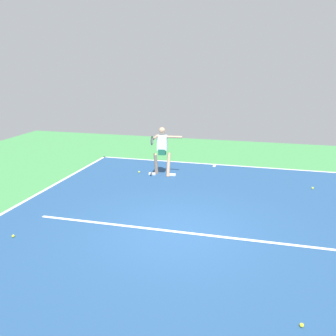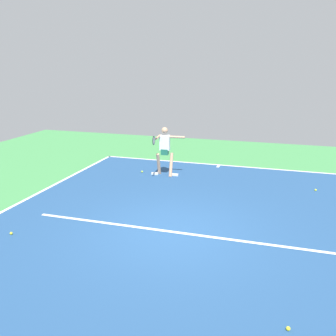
{
  "view_description": "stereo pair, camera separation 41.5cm",
  "coord_description": "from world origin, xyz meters",
  "px_view_note": "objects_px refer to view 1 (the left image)",
  "views": [
    {
      "loc": [
        -1.94,
        7.98,
        3.82
      ],
      "look_at": [
        0.79,
        -2.16,
        0.9
      ],
      "focal_mm": 40.81,
      "sensor_mm": 36.0,
      "label": 1
    },
    {
      "loc": [
        -2.34,
        7.87,
        3.82
      ],
      "look_at": [
        0.79,
        -2.16,
        0.9
      ],
      "focal_mm": 40.81,
      "sensor_mm": 36.0,
      "label": 2
    }
  ],
  "objects_px": {
    "tennis_player": "(162,148)",
    "tennis_ball_far_corner": "(139,172)",
    "tennis_ball_by_sideline": "(302,325)",
    "tennis_ball_centre_court": "(313,188)",
    "tennis_ball_by_baseline": "(13,236)"
  },
  "relations": [
    {
      "from": "tennis_player",
      "to": "tennis_ball_far_corner",
      "type": "distance_m",
      "value": 1.29
    },
    {
      "from": "tennis_ball_by_sideline",
      "to": "tennis_ball_centre_court",
      "type": "distance_m",
      "value": 6.9
    },
    {
      "from": "tennis_ball_by_baseline",
      "to": "tennis_ball_by_sideline",
      "type": "xyz_separation_m",
      "value": [
        -6.1,
        1.5,
        0.0
      ]
    },
    {
      "from": "tennis_player",
      "to": "tennis_ball_far_corner",
      "type": "height_order",
      "value": "tennis_player"
    },
    {
      "from": "tennis_player",
      "to": "tennis_ball_centre_court",
      "type": "height_order",
      "value": "tennis_player"
    },
    {
      "from": "tennis_ball_by_baseline",
      "to": "tennis_ball_far_corner",
      "type": "height_order",
      "value": "same"
    },
    {
      "from": "tennis_ball_centre_court",
      "to": "tennis_ball_by_baseline",
      "type": "bearing_deg",
      "value": 38.02
    },
    {
      "from": "tennis_ball_by_sideline",
      "to": "tennis_player",
      "type": "bearing_deg",
      "value": -59.38
    },
    {
      "from": "tennis_player",
      "to": "tennis_ball_by_sideline",
      "type": "relative_size",
      "value": 25.94
    },
    {
      "from": "tennis_ball_by_baseline",
      "to": "tennis_ball_by_sideline",
      "type": "relative_size",
      "value": 1.0
    },
    {
      "from": "tennis_ball_by_sideline",
      "to": "tennis_ball_centre_court",
      "type": "xyz_separation_m",
      "value": [
        -0.76,
        -6.86,
        0.0
      ]
    },
    {
      "from": "tennis_ball_far_corner",
      "to": "tennis_ball_centre_court",
      "type": "height_order",
      "value": "same"
    },
    {
      "from": "tennis_player",
      "to": "tennis_ball_by_baseline",
      "type": "relative_size",
      "value": 25.94
    },
    {
      "from": "tennis_ball_by_sideline",
      "to": "tennis_ball_far_corner",
      "type": "distance_m",
      "value": 8.78
    },
    {
      "from": "tennis_ball_by_baseline",
      "to": "tennis_ball_centre_court",
      "type": "relative_size",
      "value": 1.0
    }
  ]
}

